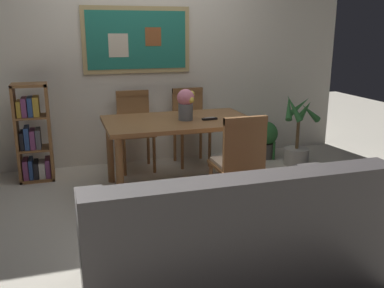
{
  "coord_description": "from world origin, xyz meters",
  "views": [
    {
      "loc": [
        -0.98,
        -3.58,
        1.6
      ],
      "look_at": [
        0.05,
        -0.24,
        0.65
      ],
      "focal_mm": 39.55,
      "sensor_mm": 36.0,
      "label": 1
    }
  ],
  "objects": [
    {
      "name": "tv_remote",
      "position": [
        0.42,
        0.33,
        0.73
      ],
      "size": [
        0.16,
        0.06,
        0.02
      ],
      "color": "black",
      "rests_on": "dining_table"
    },
    {
      "name": "potted_palm",
      "position": [
        1.7,
        0.76,
        0.31
      ],
      "size": [
        0.42,
        0.47,
        0.87
      ],
      "color": "#B2ADA3",
      "rests_on": "ground_plane"
    },
    {
      "name": "dining_chair_far_left",
      "position": [
        -0.19,
        1.22,
        0.54
      ],
      "size": [
        0.4,
        0.41,
        0.91
      ],
      "color": "brown",
      "rests_on": "ground_plane"
    },
    {
      "name": "potted_ivy",
      "position": [
        1.47,
        1.14,
        0.25
      ],
      "size": [
        0.3,
        0.3,
        0.49
      ],
      "color": "#4C4742",
      "rests_on": "ground_plane"
    },
    {
      "name": "leather_couch",
      "position": [
        -0.06,
        -1.38,
        0.31
      ],
      "size": [
        1.8,
        0.84,
        0.84
      ],
      "color": "#514C4C",
      "rests_on": "ground_plane"
    },
    {
      "name": "dining_chair_far_right",
      "position": [
        0.49,
        1.25,
        0.54
      ],
      "size": [
        0.4,
        0.41,
        0.91
      ],
      "color": "brown",
      "rests_on": "ground_plane"
    },
    {
      "name": "ground_plane",
      "position": [
        0.0,
        0.0,
        0.0
      ],
      "size": [
        12.0,
        12.0,
        0.0
      ],
      "primitive_type": "plane",
      "color": "beige"
    },
    {
      "name": "flower_vase",
      "position": [
        0.19,
        0.4,
        0.9
      ],
      "size": [
        0.18,
        0.19,
        0.31
      ],
      "color": "slate",
      "rests_on": "dining_table"
    },
    {
      "name": "bookshelf",
      "position": [
        -1.31,
        1.13,
        0.48
      ],
      "size": [
        0.36,
        0.28,
        1.06
      ],
      "color": "brown",
      "rests_on": "ground_plane"
    },
    {
      "name": "dining_chair_near_right",
      "position": [
        0.44,
        -0.37,
        0.54
      ],
      "size": [
        0.4,
        0.41,
        0.91
      ],
      "color": "brown",
      "rests_on": "ground_plane"
    },
    {
      "name": "wall_back_with_painting",
      "position": [
        -0.0,
        1.52,
        1.3
      ],
      "size": [
        5.2,
        0.14,
        2.6
      ],
      "color": "silver",
      "rests_on": "ground_plane"
    },
    {
      "name": "dining_table",
      "position": [
        0.13,
        0.44,
        0.63
      ],
      "size": [
        1.48,
        0.91,
        0.72
      ],
      "color": "brown",
      "rests_on": "ground_plane"
    }
  ]
}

